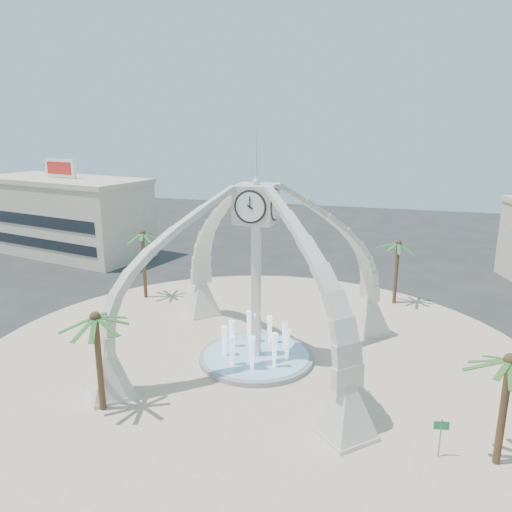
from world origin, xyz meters
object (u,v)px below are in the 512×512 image
(fountain, at_px, (256,356))
(palm_north, at_px, (398,244))
(palm_west, at_px, (142,234))
(clock_tower, at_px, (256,272))
(palm_east, at_px, (510,362))
(street_sign, at_px, (441,430))
(palm_south, at_px, (95,318))

(fountain, distance_m, palm_north, 17.93)
(palm_west, xyz_separation_m, palm_north, (22.72, 5.23, -0.56))
(clock_tower, relative_size, fountain, 2.24)
(palm_east, bearing_deg, clock_tower, 153.56)
(street_sign, bearing_deg, palm_east, -4.21)
(palm_west, distance_m, palm_north, 23.33)
(palm_south, distance_m, street_sign, 18.89)
(fountain, bearing_deg, clock_tower, -90.00)
(palm_west, xyz_separation_m, palm_south, (7.20, -18.01, -0.54))
(palm_south, bearing_deg, palm_north, 56.26)
(fountain, relative_size, palm_west, 1.14)
(palm_west, height_order, palm_south, palm_west)
(clock_tower, height_order, palm_west, clock_tower)
(palm_east, height_order, palm_west, palm_west)
(fountain, height_order, palm_east, palm_east)
(palm_west, distance_m, palm_south, 19.40)
(palm_west, height_order, street_sign, palm_west)
(clock_tower, height_order, street_sign, clock_tower)
(fountain, bearing_deg, street_sign, -32.45)
(palm_east, distance_m, street_sign, 4.76)
(palm_west, relative_size, palm_south, 1.08)
(fountain, height_order, palm_south, palm_south)
(palm_west, bearing_deg, clock_tower, -34.14)
(palm_east, height_order, palm_south, palm_south)
(palm_north, relative_size, street_sign, 3.01)
(palm_north, bearing_deg, palm_west, -167.03)
(fountain, height_order, palm_north, palm_north)
(clock_tower, bearing_deg, palm_south, -127.72)
(palm_south, relative_size, street_sign, 3.04)
(palm_south, bearing_deg, clock_tower, 52.28)
(fountain, xyz_separation_m, palm_north, (8.86, 14.63, 5.36))
(palm_east, xyz_separation_m, palm_west, (-28.26, 16.56, 0.76))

